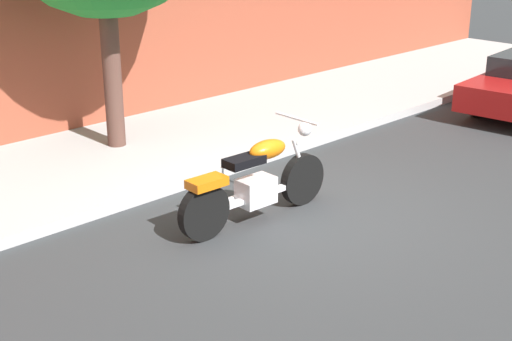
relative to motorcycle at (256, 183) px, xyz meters
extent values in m
plane|color=#303335|center=(0.57, -0.25, -0.47)|extent=(60.00, 60.00, 0.00)
cube|color=#AAAAAA|center=(0.57, 2.85, -0.40)|extent=(23.26, 3.03, 0.14)
cylinder|color=black|center=(0.77, -0.04, -0.15)|extent=(0.65, 0.14, 0.65)
cylinder|color=black|center=(-0.77, 0.03, -0.15)|extent=(0.65, 0.14, 0.65)
cube|color=silver|center=(0.00, -0.01, -0.10)|extent=(0.45, 0.30, 0.32)
cube|color=silver|center=(0.00, -0.01, -0.17)|extent=(1.39, 0.14, 0.06)
ellipsoid|color=#D1660C|center=(0.18, -0.01, 0.38)|extent=(0.53, 0.28, 0.22)
cube|color=black|center=(-0.18, 0.00, 0.32)|extent=(0.49, 0.26, 0.10)
cube|color=#D1660C|center=(-0.72, 0.02, 0.20)|extent=(0.45, 0.26, 0.10)
cylinder|color=silver|center=(0.71, -0.03, 0.13)|extent=(0.27, 0.06, 0.58)
cylinder|color=silver|center=(0.65, -0.03, 0.66)|extent=(0.06, 0.70, 0.04)
sphere|color=silver|center=(0.79, -0.04, 0.50)|extent=(0.17, 0.17, 0.17)
cylinder|color=silver|center=(-0.24, 0.16, -0.20)|extent=(0.80, 0.12, 0.09)
cylinder|color=black|center=(5.95, 0.47, -0.15)|extent=(0.66, 0.28, 0.64)
cylinder|color=#50342C|center=(0.21, 3.19, 0.90)|extent=(0.27, 0.27, 2.73)
camera|label=1|loc=(-5.47, -5.63, 3.05)|focal=50.92mm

